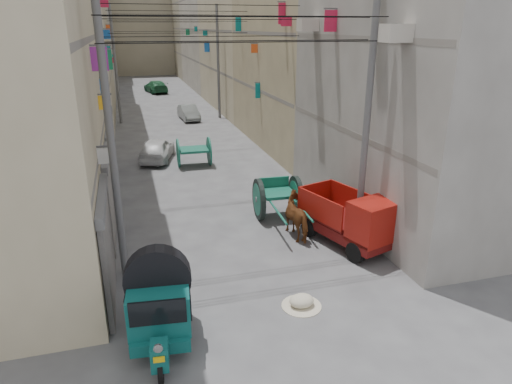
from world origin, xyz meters
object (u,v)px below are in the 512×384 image
object	(u,v)px
tonga_cart	(278,197)
distant_car_green	(156,87)
feed_sack	(302,301)
auto_rickshaw	(160,301)
second_cart	(194,151)
distant_car_grey	(189,112)
mini_truck	(355,223)
horse	(299,216)
distant_car_white	(157,149)

from	to	relation	value
tonga_cart	distant_car_green	world-z (taller)	tonga_cart
feed_sack	auto_rickshaw	bearing A→B (deg)	-173.57
tonga_cart	second_cart	xyz separation A→B (m)	(-1.95, 7.25, -0.02)
tonga_cart	distant_car_grey	bearing A→B (deg)	94.43
auto_rickshaw	mini_truck	world-z (taller)	mini_truck
tonga_cart	horse	xyz separation A→B (m)	(0.19, -1.69, -0.08)
auto_rickshaw	mini_truck	bearing A→B (deg)	31.20
distant_car_green	mini_truck	bearing A→B (deg)	84.25
mini_truck	distant_car_green	xyz separation A→B (m)	(-3.31, 37.65, -0.25)
auto_rickshaw	horse	size ratio (longest dim) A/B	1.53
feed_sack	distant_car_grey	size ratio (longest dim) A/B	0.19
distant_car_white	feed_sack	bearing A→B (deg)	115.29
mini_truck	distant_car_white	size ratio (longest dim) A/B	1.01
tonga_cart	distant_car_grey	xyz separation A→B (m)	(-0.56, 19.17, -0.24)
auto_rickshaw	tonga_cart	distance (m)	7.52
auto_rickshaw	distant_car_white	size ratio (longest dim) A/B	0.74
auto_rickshaw	feed_sack	world-z (taller)	auto_rickshaw
mini_truck	second_cart	bearing A→B (deg)	91.39
tonga_cart	mini_truck	distance (m)	3.37
feed_sack	mini_truck	bearing A→B (deg)	42.76
mini_truck	distant_car_green	world-z (taller)	mini_truck
tonga_cart	horse	bearing A→B (deg)	-80.94
second_cart	horse	world-z (taller)	second_cart
distant_car_green	horse	bearing A→B (deg)	82.36
auto_rickshaw	tonga_cart	xyz separation A→B (m)	(4.65, 5.91, -0.25)
mini_truck	auto_rickshaw	bearing A→B (deg)	-172.05
feed_sack	horse	bearing A→B (deg)	70.08
auto_rickshaw	distant_car_green	distance (m)	40.65
tonga_cart	mini_truck	world-z (taller)	mini_truck
mini_truck	feed_sack	world-z (taller)	mini_truck
auto_rickshaw	mini_truck	distance (m)	6.81
second_cart	distant_car_grey	bearing A→B (deg)	84.75
horse	distant_car_white	size ratio (longest dim) A/B	0.48
mini_truck	distant_car_green	distance (m)	37.80
distant_car_white	distant_car_green	distance (m)	25.88
mini_truck	distant_car_grey	bearing A→B (deg)	78.08
auto_rickshaw	second_cart	bearing A→B (deg)	84.43
distant_car_grey	distant_car_green	world-z (taller)	distant_car_green
mini_truck	horse	world-z (taller)	mini_truck
tonga_cart	auto_rickshaw	bearing A→B (deg)	-125.41
tonga_cart	distant_car_white	distance (m)	9.53
mini_truck	feed_sack	bearing A→B (deg)	-154.48
second_cart	distant_car_green	bearing A→B (deg)	91.10
second_cart	distant_car_white	world-z (taller)	second_cart
auto_rickshaw	distant_car_green	xyz separation A→B (m)	(2.85, 40.55, -0.41)
second_cart	distant_car_green	xyz separation A→B (m)	(0.15, 27.39, -0.14)
tonga_cart	distant_car_grey	distance (m)	19.18
mini_truck	feed_sack	xyz separation A→B (m)	(-2.71, -2.51, -0.71)
feed_sack	distant_car_grey	xyz separation A→B (m)	(0.64, 24.69, 0.38)
feed_sack	distant_car_green	distance (m)	40.17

